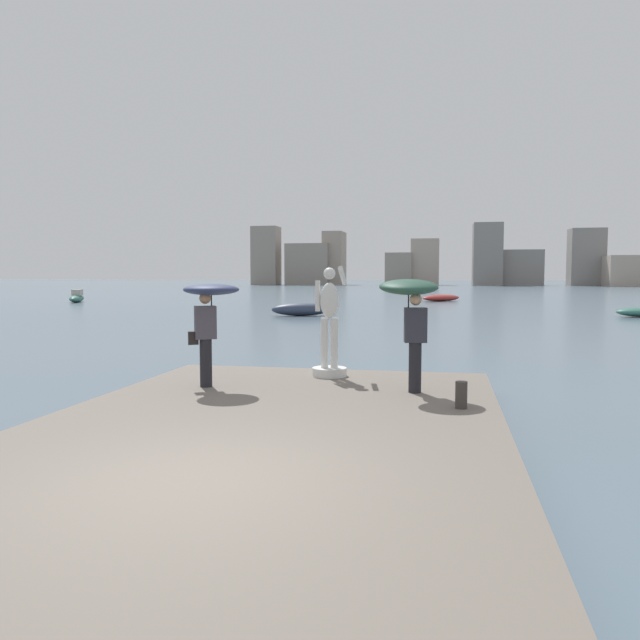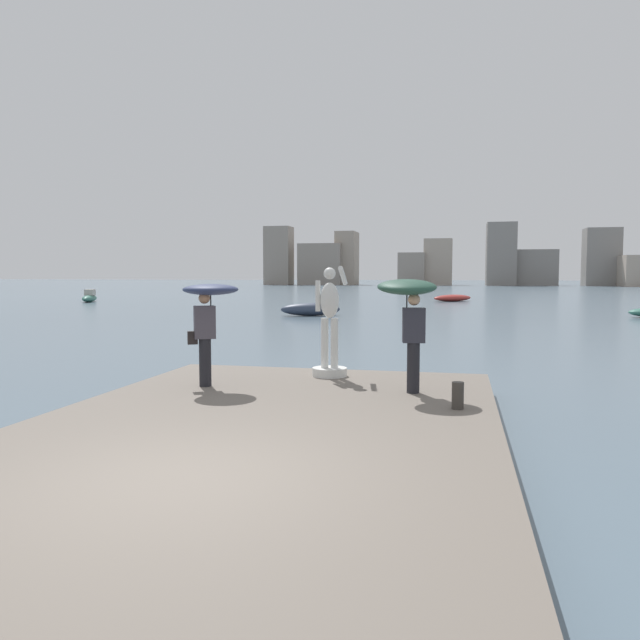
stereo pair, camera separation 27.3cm
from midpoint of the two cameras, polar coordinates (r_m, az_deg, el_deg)
name	(u,v)px [view 1 (the left image)]	position (r m, az deg, el deg)	size (l,w,h in m)	color
ground_plane	(410,308)	(45.87, 8.12, 1.14)	(400.00, 400.00, 0.00)	slate
pier	(261,441)	(8.64, -6.33, -10.97)	(6.57, 10.41, 0.40)	#70665B
statue_white_figure	(329,333)	(12.51, 0.24, -1.21)	(0.70, 0.91, 2.22)	silver
onlooker_left	(209,306)	(11.53, -10.80, 1.29)	(1.38, 1.38, 1.88)	black
onlooker_right	(411,302)	(10.84, 7.59, 1.63)	(1.17, 1.19, 2.01)	black
mooring_bollard	(461,395)	(9.81, 12.04, -6.74)	(0.18, 0.18, 0.42)	#38332D
boat_near	(441,298)	(56.92, 10.92, 2.01)	(4.01, 3.87, 0.60)	#9E2D28
boat_far	(301,309)	(36.48, -1.94, 0.98)	(3.65, 2.16, 0.75)	#2D384C
boat_leftward	(77,297)	(58.09, -21.53, 1.94)	(2.32, 3.96, 1.10)	#336B5B
distant_skyline	(434,262)	(135.84, 10.36, 5.29)	(82.22, 14.33, 13.09)	gray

